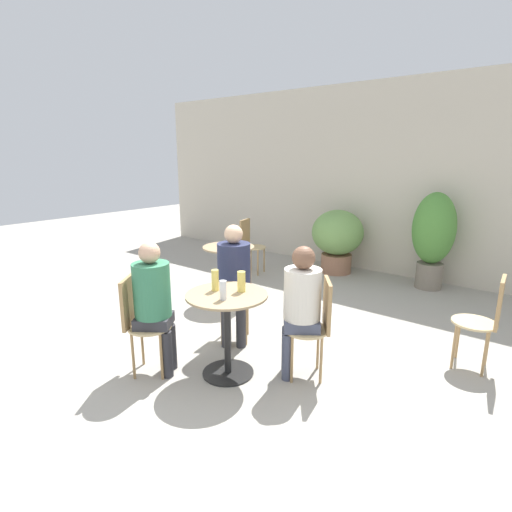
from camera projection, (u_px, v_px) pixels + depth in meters
ground_plane at (214, 378)px, 3.46m from camera, size 20.00×20.00×0.00m
storefront_wall at (394, 180)px, 6.20m from camera, size 10.00×0.06×3.00m
cafe_table_near at (227, 318)px, 3.41m from camera, size 0.70×0.70×0.74m
cafe_table_far at (229, 264)px, 5.17m from camera, size 0.66×0.66×0.74m
bistro_chair_0 at (317, 320)px, 3.37m from camera, size 0.43×0.42×0.87m
bistro_chair_1 at (236, 289)px, 4.15m from camera, size 0.42×0.43×0.87m
bistro_chair_2 at (139, 317)px, 3.44m from camera, size 0.43×0.42×0.87m
bistro_chair_3 at (487, 315)px, 3.47m from camera, size 0.38×0.37×0.87m
bistro_chair_4 at (249, 241)px, 6.48m from camera, size 0.40×0.38×0.87m
seated_person_0 at (301, 301)px, 3.34m from camera, size 0.40×0.39×1.16m
seated_person_1 at (234, 275)px, 3.96m from camera, size 0.41×0.42×1.22m
seated_person_2 at (154, 297)px, 3.39m from camera, size 0.40×0.39×1.18m
beer_glass_0 at (215, 280)px, 3.42m from camera, size 0.06×0.06×0.18m
beer_glass_1 at (223, 290)px, 3.20m from camera, size 0.06×0.06×0.16m
beer_glass_2 at (241, 282)px, 3.39m from camera, size 0.07×0.07×0.18m
potted_plant_0 at (337, 236)px, 6.46m from camera, size 0.83×0.83×1.03m
potted_plant_1 at (433, 234)px, 5.64m from camera, size 0.58×0.58×1.39m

